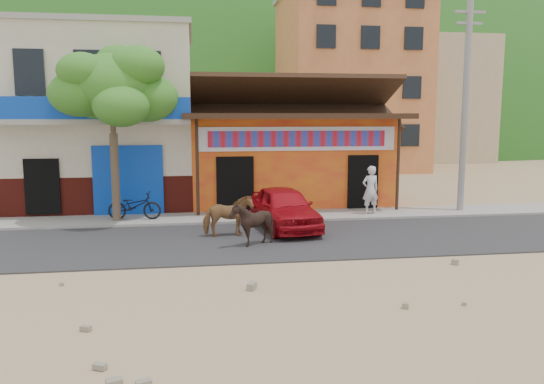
{
  "coord_description": "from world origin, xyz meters",
  "views": [
    {
      "loc": [
        -1.95,
        -12.83,
        3.68
      ],
      "look_at": [
        0.42,
        3.0,
        1.4
      ],
      "focal_mm": 35.0,
      "sensor_mm": 36.0,
      "label": 1
    }
  ],
  "objects_px": {
    "utility_pole": "(465,105)",
    "tree": "(113,133)",
    "scooter": "(135,206)",
    "cow_tan": "(228,216)",
    "red_car": "(284,208)",
    "pedestrian": "(370,190)",
    "cow_dark": "(252,223)"
  },
  "relations": [
    {
      "from": "utility_pole",
      "to": "tree",
      "type": "bearing_deg",
      "value": -179.1
    },
    {
      "from": "scooter",
      "to": "cow_tan",
      "type": "bearing_deg",
      "value": -126.35
    },
    {
      "from": "tree",
      "to": "cow_tan",
      "type": "bearing_deg",
      "value": -36.16
    },
    {
      "from": "red_car",
      "to": "scooter",
      "type": "relative_size",
      "value": 2.21
    },
    {
      "from": "tree",
      "to": "pedestrian",
      "type": "height_order",
      "value": "tree"
    },
    {
      "from": "tree",
      "to": "cow_tan",
      "type": "xyz_separation_m",
      "value": [
        3.67,
        -2.68,
        -2.45
      ]
    },
    {
      "from": "red_car",
      "to": "pedestrian",
      "type": "relative_size",
      "value": 2.28
    },
    {
      "from": "utility_pole",
      "to": "red_car",
      "type": "distance_m",
      "value": 8.25
    },
    {
      "from": "utility_pole",
      "to": "pedestrian",
      "type": "relative_size",
      "value": 4.51
    },
    {
      "from": "tree",
      "to": "cow_tan",
      "type": "relative_size",
      "value": 4.01
    },
    {
      "from": "pedestrian",
      "to": "cow_dark",
      "type": "bearing_deg",
      "value": 29.75
    },
    {
      "from": "cow_tan",
      "to": "scooter",
      "type": "height_order",
      "value": "cow_tan"
    },
    {
      "from": "cow_tan",
      "to": "pedestrian",
      "type": "relative_size",
      "value": 0.84
    },
    {
      "from": "cow_tan",
      "to": "cow_dark",
      "type": "height_order",
      "value": "cow_dark"
    },
    {
      "from": "utility_pole",
      "to": "scooter",
      "type": "xyz_separation_m",
      "value": [
        -12.2,
        -0.12,
        -3.52
      ]
    },
    {
      "from": "tree",
      "to": "cow_dark",
      "type": "height_order",
      "value": "tree"
    },
    {
      "from": "red_car",
      "to": "cow_dark",
      "type": "bearing_deg",
      "value": -128.7
    },
    {
      "from": "scooter",
      "to": "pedestrian",
      "type": "xyz_separation_m",
      "value": [
        8.5,
        -0.12,
        0.41
      ]
    },
    {
      "from": "cow_dark",
      "to": "pedestrian",
      "type": "height_order",
      "value": "pedestrian"
    },
    {
      "from": "utility_pole",
      "to": "scooter",
      "type": "bearing_deg",
      "value": -179.44
    },
    {
      "from": "utility_pole",
      "to": "pedestrian",
      "type": "distance_m",
      "value": 4.84
    },
    {
      "from": "tree",
      "to": "scooter",
      "type": "relative_size",
      "value": 3.28
    },
    {
      "from": "tree",
      "to": "red_car",
      "type": "height_order",
      "value": "tree"
    },
    {
      "from": "cow_dark",
      "to": "scooter",
      "type": "xyz_separation_m",
      "value": [
        -3.67,
        4.02,
        -0.08
      ]
    },
    {
      "from": "cow_tan",
      "to": "red_car",
      "type": "relative_size",
      "value": 0.37
    },
    {
      "from": "scooter",
      "to": "tree",
      "type": "bearing_deg",
      "value": 103.22
    },
    {
      "from": "utility_pole",
      "to": "cow_dark",
      "type": "bearing_deg",
      "value": -154.12
    },
    {
      "from": "cow_tan",
      "to": "scooter",
      "type": "bearing_deg",
      "value": 37.95
    },
    {
      "from": "scooter",
      "to": "pedestrian",
      "type": "height_order",
      "value": "pedestrian"
    },
    {
      "from": "scooter",
      "to": "cow_dark",
      "type": "bearing_deg",
      "value": -131.98
    },
    {
      "from": "tree",
      "to": "pedestrian",
      "type": "distance_m",
      "value": 9.34
    },
    {
      "from": "pedestrian",
      "to": "scooter",
      "type": "bearing_deg",
      "value": -9.97
    }
  ]
}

